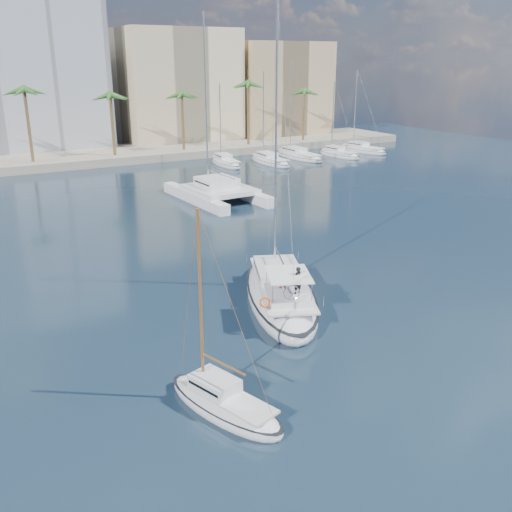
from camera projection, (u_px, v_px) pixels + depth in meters
ground at (275, 304)px, 36.96m from camera, size 160.00×160.00×0.00m
quay at (67, 159)px, 86.90m from camera, size 120.00×14.00×1.20m
building_beige at (177, 88)px, 101.45m from camera, size 20.00×14.00×20.00m
building_tan_right at (278, 92)px, 109.43m from camera, size 18.00×12.00×18.00m
palm_centre at (66, 94)px, 80.43m from camera, size 3.60×3.60×12.30m
palm_right at (272, 88)px, 96.25m from camera, size 3.60×3.60×12.30m
main_sloop at (280, 294)px, 37.07m from camera, size 9.07×13.84×19.66m
small_sloop at (224, 403)px, 25.65m from camera, size 4.07×7.10×9.74m
catamaran at (218, 189)px, 63.83m from camera, size 7.59×14.05×19.75m
seagull at (254, 291)px, 37.77m from camera, size 0.94×0.40×0.17m
moored_yacht_a at (226, 165)px, 84.89m from camera, size 3.37×9.52×11.90m
moored_yacht_b at (270, 163)px, 86.27m from camera, size 3.32×10.83×13.72m
moored_yacht_c at (299, 158)px, 90.94m from camera, size 3.98×12.33×15.54m
moored_yacht_d at (339, 157)px, 92.32m from camera, size 3.52×9.55×11.90m
moored_yacht_e at (362, 152)px, 96.99m from camera, size 4.61×11.11×13.72m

